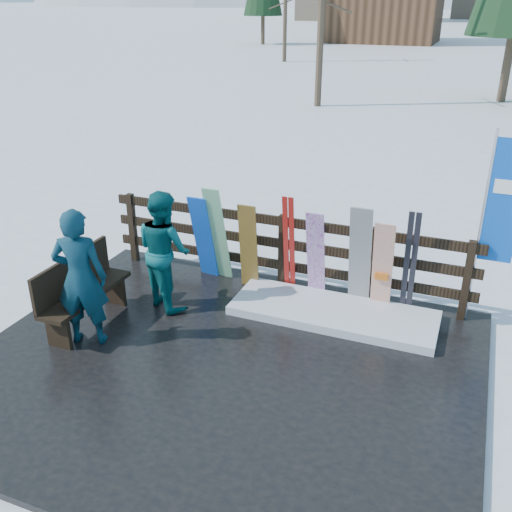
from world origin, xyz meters
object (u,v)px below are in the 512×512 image
at_px(snowboard_4, 360,258).
at_px(person_front, 80,278).
at_px(snowboard_1, 218,235).
at_px(snowboard_5, 382,268).
at_px(person_back, 164,250).
at_px(snowboard_0, 203,238).
at_px(snowboard_3, 316,256).
at_px(rental_flag, 498,209).
at_px(bench, 81,289).
at_px(snowboard_2, 248,247).

relative_size(snowboard_4, person_front, 0.87).
height_order(snowboard_1, snowboard_5, snowboard_1).
bearing_deg(person_back, snowboard_0, -71.68).
height_order(snowboard_3, snowboard_5, snowboard_3).
distance_m(snowboard_0, snowboard_4, 2.39).
distance_m(snowboard_0, person_back, 0.92).
height_order(snowboard_0, snowboard_3, snowboard_0).
xyz_separation_m(snowboard_3, rental_flag, (2.25, 0.27, 0.91)).
distance_m(bench, rental_flag, 5.46).
bearing_deg(person_back, snowboard_5, -134.82).
relative_size(rental_flag, person_back, 1.54).
distance_m(snowboard_3, person_front, 3.19).
height_order(snowboard_1, person_back, person_back).
xyz_separation_m(snowboard_0, snowboard_3, (1.77, 0.00, -0.00)).
bearing_deg(snowboard_2, bench, -133.05).
height_order(bench, snowboard_3, snowboard_3).
bearing_deg(snowboard_5, person_front, -147.42).
bearing_deg(snowboard_1, snowboard_5, -0.00).
distance_m(snowboard_0, snowboard_2, 0.74).
height_order(snowboard_2, snowboard_4, snowboard_4).
distance_m(bench, snowboard_4, 3.77).
distance_m(snowboard_3, person_back, 2.12).
distance_m(snowboard_2, snowboard_5, 1.97).
height_order(snowboard_3, person_back, person_back).
relative_size(snowboard_3, snowboard_4, 0.91).
height_order(snowboard_5, rental_flag, rental_flag).
bearing_deg(snowboard_3, snowboard_0, -180.00).
height_order(bench, snowboard_4, snowboard_4).
bearing_deg(bench, snowboard_3, 33.47).
bearing_deg(person_front, snowboard_2, -142.38).
xyz_separation_m(snowboard_1, person_back, (-0.39, -0.90, 0.06)).
distance_m(snowboard_3, snowboard_5, 0.94).
relative_size(snowboard_2, rental_flag, 0.52).
relative_size(snowboard_0, snowboard_1, 0.89).
bearing_deg(snowboard_4, bench, -151.78).
bearing_deg(snowboard_0, person_back, -99.39).
height_order(snowboard_0, snowboard_4, snowboard_4).
relative_size(snowboard_0, snowboard_5, 1.06).
height_order(snowboard_3, snowboard_4, snowboard_4).
relative_size(snowboard_4, person_back, 0.92).
bearing_deg(person_back, bench, 76.43).
bearing_deg(snowboard_2, snowboard_1, 180.00).
bearing_deg(snowboard_4, rental_flag, 9.42).
height_order(snowboard_2, snowboard_5, snowboard_5).
height_order(rental_flag, person_front, rental_flag).
xyz_separation_m(snowboard_3, person_back, (-1.92, -0.90, 0.15)).
bearing_deg(person_front, snowboard_4, -164.67).
height_order(person_front, person_back, person_front).
distance_m(bench, person_front, 0.60).
bearing_deg(snowboard_5, snowboard_3, 180.00).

